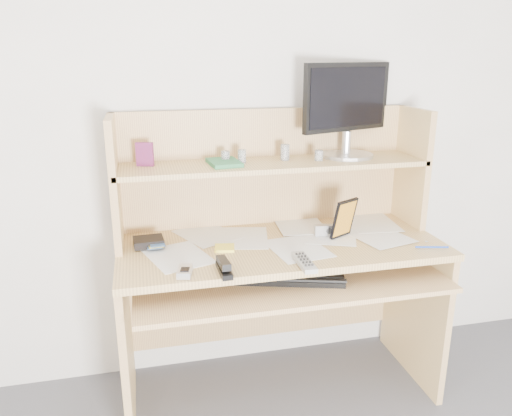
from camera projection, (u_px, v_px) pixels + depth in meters
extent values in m
cube|color=silver|center=(264.00, 119.00, 2.32)|extent=(3.60, 0.04, 2.50)
cube|color=tan|center=(281.00, 246.00, 2.18)|extent=(1.40, 0.60, 0.03)
cube|color=tan|center=(126.00, 341.00, 2.14)|extent=(0.03, 0.56, 0.72)
cube|color=tan|center=(415.00, 306.00, 2.44)|extent=(0.03, 0.56, 0.72)
cube|color=tan|center=(265.00, 298.00, 2.56)|extent=(1.34, 0.02, 0.41)
cube|color=tan|center=(289.00, 278.00, 2.09)|extent=(1.28, 0.55, 0.02)
cube|color=tan|center=(265.00, 167.00, 2.36)|extent=(1.40, 0.02, 0.55)
cube|color=tan|center=(115.00, 183.00, 2.08)|extent=(0.03, 0.30, 0.55)
cube|color=tan|center=(411.00, 166.00, 2.38)|extent=(0.03, 0.30, 0.55)
cube|color=tan|center=(273.00, 164.00, 2.22)|extent=(1.38, 0.30, 0.02)
cube|color=white|center=(281.00, 242.00, 2.17)|extent=(1.32, 0.54, 0.01)
cube|color=black|center=(289.00, 276.00, 2.06)|extent=(0.47, 0.28, 0.02)
cube|color=black|center=(289.00, 273.00, 2.05)|extent=(0.44, 0.26, 0.01)
cube|color=#9E9E99|center=(304.00, 262.00, 1.94)|extent=(0.06, 0.19, 0.02)
cube|color=silver|center=(185.00, 270.00, 1.85)|extent=(0.07, 0.11, 0.02)
cube|color=black|center=(224.00, 266.00, 1.87)|extent=(0.04, 0.15, 0.05)
cube|color=black|center=(149.00, 242.00, 2.13)|extent=(0.13, 0.11, 0.03)
cube|color=yellow|center=(225.00, 248.00, 2.11)|extent=(0.10, 0.10, 0.01)
cube|color=#A7A7AA|center=(323.00, 230.00, 2.25)|extent=(0.08, 0.04, 0.05)
cube|color=black|center=(344.00, 218.00, 2.20)|extent=(0.12, 0.07, 0.18)
cylinder|color=#173DB2|center=(432.00, 247.00, 2.10)|extent=(0.14, 0.04, 0.01)
cube|color=maroon|center=(145.00, 154.00, 2.12)|extent=(0.08, 0.04, 0.10)
cube|color=#327E43|center=(224.00, 163.00, 2.16)|extent=(0.14, 0.19, 0.02)
cylinder|color=black|center=(226.00, 157.00, 2.19)|extent=(0.05, 0.05, 0.05)
cylinder|color=silver|center=(242.00, 156.00, 2.18)|extent=(0.04, 0.04, 0.06)
cylinder|color=black|center=(319.00, 155.00, 2.23)|extent=(0.04, 0.04, 0.05)
cylinder|color=white|center=(285.00, 152.00, 2.24)|extent=(0.05, 0.05, 0.07)
cylinder|color=#BABABF|center=(347.00, 155.00, 2.32)|extent=(0.24, 0.24, 0.02)
cylinder|color=#BABABF|center=(346.00, 142.00, 2.32)|extent=(0.04, 0.04, 0.10)
cube|color=black|center=(347.00, 97.00, 2.27)|extent=(0.47, 0.20, 0.31)
cube|color=black|center=(349.00, 97.00, 2.26)|extent=(0.42, 0.16, 0.26)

